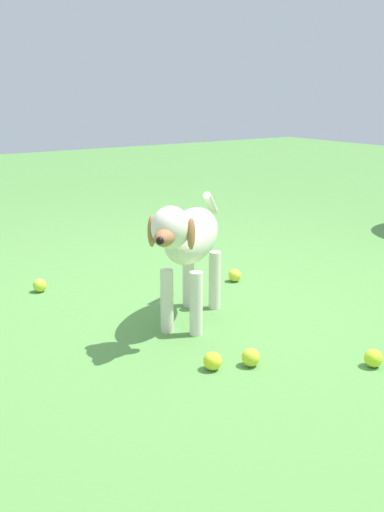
% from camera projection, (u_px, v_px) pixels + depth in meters
% --- Properties ---
extents(ground, '(14.00, 14.00, 0.00)m').
position_uv_depth(ground, '(226.00, 304.00, 2.81)').
color(ground, '#548C42').
extents(dog, '(0.55, 0.65, 0.55)m').
position_uv_depth(dog, '(189.00, 240.00, 2.49)').
color(dog, silver).
rests_on(dog, ground).
extents(tennis_ball_0, '(0.07, 0.07, 0.07)m').
position_uv_depth(tennis_ball_0, '(235.00, 275.00, 3.13)').
color(tennis_ball_0, yellow).
rests_on(tennis_ball_0, ground).
extents(tennis_ball_1, '(0.07, 0.07, 0.07)m').
position_uv_depth(tennis_ball_1, '(251.00, 357.00, 2.18)').
color(tennis_ball_1, '#C7D532').
rests_on(tennis_ball_1, ground).
extents(tennis_ball_2, '(0.07, 0.07, 0.07)m').
position_uv_depth(tennis_ball_2, '(40.00, 285.00, 2.97)').
color(tennis_ball_2, '#C1E237').
rests_on(tennis_ball_2, ground).
extents(tennis_ball_3, '(0.07, 0.07, 0.07)m').
position_uv_depth(tennis_ball_3, '(213.00, 361.00, 2.15)').
color(tennis_ball_3, yellow).
rests_on(tennis_ball_3, ground).
extents(tennis_ball_4, '(0.07, 0.07, 0.07)m').
position_uv_depth(tennis_ball_4, '(373.00, 358.00, 2.17)').
color(tennis_ball_4, '#C4E42D').
rests_on(tennis_ball_4, ground).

